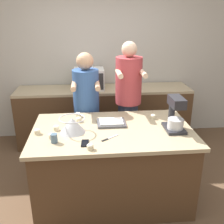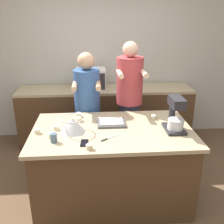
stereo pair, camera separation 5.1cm
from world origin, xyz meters
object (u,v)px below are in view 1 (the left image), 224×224
(mixing_bowl, at_px, (72,125))
(cupcake_1, at_px, (52,136))
(cell_phone, at_px, (85,143))
(microwave_oven, at_px, (89,79))
(cupcake_4, at_px, (56,128))
(baking_tray, at_px, (111,123))
(knife, at_px, (109,138))
(cupcake_2, at_px, (37,131))
(cupcake_0, at_px, (90,147))
(drinking_glass, at_px, (54,138))
(person_right, at_px, (128,104))
(cupcake_5, at_px, (78,115))
(cupcake_3, at_px, (79,119))
(person_left, at_px, (87,110))
(cupcake_6, at_px, (153,117))
(stand_mixer, at_px, (175,116))

(mixing_bowl, distance_m, cupcake_1, 0.25)
(mixing_bowl, height_order, cell_phone, mixing_bowl)
(cupcake_1, bearing_deg, microwave_oven, 76.31)
(cupcake_4, bearing_deg, baking_tray, 10.61)
(microwave_oven, distance_m, knife, 1.73)
(cupcake_2, xyz_separation_m, cupcake_4, (0.19, 0.07, 0.00))
(cupcake_2, bearing_deg, baking_tray, 13.25)
(knife, distance_m, cupcake_0, 0.28)
(drinking_glass, distance_m, cupcake_0, 0.39)
(person_right, relative_size, cell_phone, 11.83)
(cupcake_1, relative_size, cupcake_5, 1.00)
(baking_tray, xyz_separation_m, cupcake_4, (-0.61, -0.11, 0.01))
(knife, bearing_deg, cupcake_2, 166.47)
(cupcake_0, relative_size, cupcake_3, 1.00)
(mixing_bowl, xyz_separation_m, baking_tray, (0.43, 0.18, -0.07))
(cupcake_5, bearing_deg, knife, -62.45)
(cell_phone, bearing_deg, cupcake_0, -67.04)
(drinking_glass, xyz_separation_m, cupcake_2, (-0.20, 0.21, -0.02))
(person_left, relative_size, knife, 8.69)
(mixing_bowl, xyz_separation_m, knife, (0.37, -0.19, -0.08))
(cell_phone, height_order, cupcake_5, cupcake_5)
(microwave_oven, bearing_deg, cupcake_5, -97.86)
(cell_phone, relative_size, cupcake_4, 2.23)
(microwave_oven, height_order, cupcake_6, microwave_oven)
(cell_phone, bearing_deg, cupcake_4, 132.18)
(knife, distance_m, cupcake_6, 0.74)
(cupcake_3, xyz_separation_m, cupcake_5, (-0.01, 0.15, 0.00))
(person_right, height_order, cupcake_3, person_right)
(drinking_glass, relative_size, cupcake_1, 1.38)
(knife, relative_size, cupcake_4, 2.81)
(cupcake_3, bearing_deg, stand_mixer, -17.20)
(person_left, bearing_deg, baking_tray, -64.49)
(knife, bearing_deg, cupcake_0, -132.89)
(knife, bearing_deg, person_left, 103.17)
(person_left, distance_m, cupcake_3, 0.50)
(cupcake_0, bearing_deg, cupcake_1, 145.23)
(cell_phone, xyz_separation_m, drinking_glass, (-0.30, 0.05, 0.04))
(person_left, height_order, mixing_bowl, person_left)
(cell_phone, xyz_separation_m, cupcake_6, (0.81, 0.56, 0.02))
(person_left, xyz_separation_m, cupcake_0, (0.03, -1.17, 0.07))
(person_left, bearing_deg, stand_mixer, -40.48)
(person_left, distance_m, baking_tray, 0.66)
(baking_tray, bearing_deg, cupcake_2, -166.75)
(stand_mixer, bearing_deg, drinking_glass, -171.74)
(cell_phone, height_order, cupcake_6, cupcake_6)
(cupcake_4, bearing_deg, person_left, 65.18)
(drinking_glass, height_order, cupcake_3, drinking_glass)
(knife, relative_size, cupcake_3, 2.81)
(cupcake_4, bearing_deg, cupcake_1, -97.72)
(cupcake_2, height_order, cupcake_4, same)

